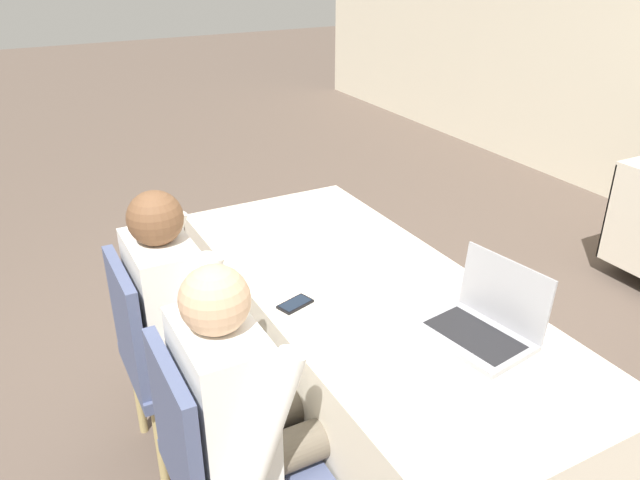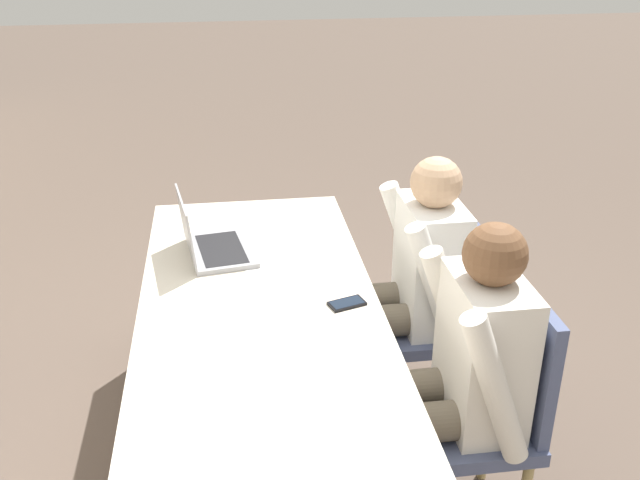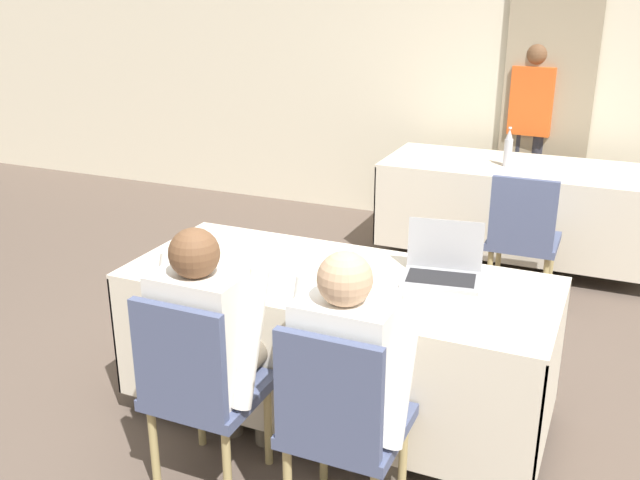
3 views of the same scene
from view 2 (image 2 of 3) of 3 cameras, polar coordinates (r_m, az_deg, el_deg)
ground_plane at (r=2.95m, az=-4.26°, el=-18.11°), size 24.00×24.00×0.00m
conference_table_near at (r=2.59m, az=-4.67°, el=-8.81°), size 2.00×0.84×0.75m
laptop at (r=2.87m, az=-8.71°, el=-0.29°), size 0.39×0.32×0.25m
cell_phone at (r=2.51m, az=2.17°, el=-5.09°), size 0.10×0.14×0.01m
paper_beside_laptop at (r=2.86m, az=-3.69°, el=-1.20°), size 0.28×0.34×0.00m
chair_near_left at (r=2.52m, az=13.05°, el=-12.64°), size 0.44×0.44×0.91m
chair_near_right at (r=3.01m, az=9.02°, el=-5.53°), size 0.44×0.44×0.91m
person_checkered_shirt at (r=2.40m, az=11.08°, el=-9.94°), size 0.50×0.52×1.17m
person_white_shirt at (r=2.90m, az=7.27°, el=-2.99°), size 0.50×0.52×1.17m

